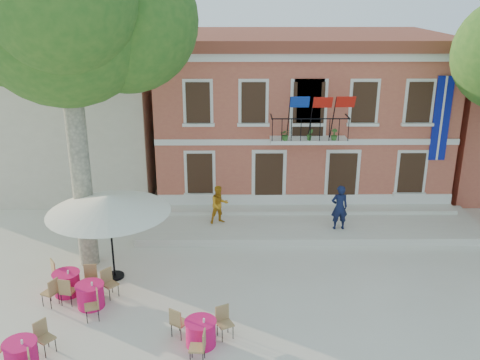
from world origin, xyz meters
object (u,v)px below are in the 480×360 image
(plane_tree_west, at_px, (64,14))
(pedestrian_navy, at_px, (339,207))
(patio_umbrella, at_px, (108,204))
(cafe_table_1, at_px, (201,332))
(cafe_table_0, at_px, (90,294))
(pedestrian_orange, at_px, (219,205))
(cafe_table_2, at_px, (21,354))
(cafe_table_3, at_px, (67,282))

(plane_tree_west, distance_m, pedestrian_navy, 12.27)
(patio_umbrella, distance_m, pedestrian_navy, 9.10)
(pedestrian_navy, height_order, cafe_table_1, pedestrian_navy)
(pedestrian_navy, xyz_separation_m, cafe_table_0, (-8.70, -5.10, -0.80))
(plane_tree_west, relative_size, patio_umbrella, 2.88)
(patio_umbrella, distance_m, cafe_table_0, 2.96)
(pedestrian_orange, relative_size, cafe_table_2, 0.86)
(plane_tree_west, bearing_deg, cafe_table_2, -93.01)
(patio_umbrella, distance_m, pedestrian_orange, 5.50)
(plane_tree_west, height_order, cafe_table_0, plane_tree_west)
(patio_umbrella, height_order, cafe_table_2, patio_umbrella)
(patio_umbrella, height_order, cafe_table_3, patio_umbrella)
(plane_tree_west, height_order, cafe_table_3, plane_tree_west)
(cafe_table_0, bearing_deg, pedestrian_navy, 30.37)
(cafe_table_0, relative_size, cafe_table_2, 0.98)
(cafe_table_2, bearing_deg, pedestrian_navy, 39.20)
(cafe_table_2, bearing_deg, cafe_table_3, 88.08)
(patio_umbrella, bearing_deg, cafe_table_3, -140.79)
(cafe_table_2, relative_size, cafe_table_3, 1.00)
(pedestrian_navy, xyz_separation_m, cafe_table_2, (-9.78, -7.98, -0.80))
(cafe_table_0, xyz_separation_m, cafe_table_1, (3.57, -1.97, 0.00))
(pedestrian_navy, height_order, cafe_table_0, pedestrian_navy)
(patio_umbrella, distance_m, cafe_table_1, 5.48)
(pedestrian_orange, relative_size, cafe_table_3, 0.86)
(cafe_table_0, height_order, cafe_table_2, same)
(pedestrian_navy, bearing_deg, patio_umbrella, 16.34)
(patio_umbrella, bearing_deg, cafe_table_0, -100.94)
(cafe_table_0, distance_m, cafe_table_1, 4.08)
(plane_tree_west, xyz_separation_m, cafe_table_2, (-0.30, -5.76, -8.27))
(patio_umbrella, xyz_separation_m, cafe_table_2, (-1.43, -4.69, -2.31))
(patio_umbrella, relative_size, cafe_table_1, 2.19)
(cafe_table_1, height_order, cafe_table_2, same)
(cafe_table_0, xyz_separation_m, cafe_table_2, (-1.08, -2.88, 0.00))
(plane_tree_west, xyz_separation_m, pedestrian_navy, (9.48, 2.22, -7.48))
(patio_umbrella, distance_m, cafe_table_3, 2.86)
(plane_tree_west, bearing_deg, pedestrian_navy, 13.17)
(cafe_table_0, relative_size, cafe_table_3, 0.98)
(plane_tree_west, distance_m, patio_umbrella, 6.16)
(pedestrian_navy, bearing_deg, pedestrian_orange, -12.34)
(pedestrian_orange, distance_m, cafe_table_2, 9.94)
(pedestrian_orange, height_order, cafe_table_0, pedestrian_orange)
(patio_umbrella, relative_size, pedestrian_orange, 2.54)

